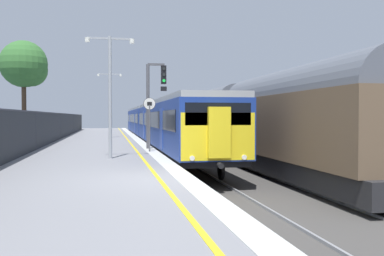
# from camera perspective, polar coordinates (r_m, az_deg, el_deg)

# --- Properties ---
(ground) EXTENTS (17.40, 110.00, 1.21)m
(ground) POSITION_cam_1_polar(r_m,az_deg,el_deg) (12.83, 9.21, -8.99)
(ground) COLOR gray
(commuter_train_at_platform) EXTENTS (2.83, 42.72, 3.81)m
(commuter_train_at_platform) POSITION_cam_1_polar(r_m,az_deg,el_deg) (36.14, -4.80, 0.76)
(commuter_train_at_platform) COLOR navy
(commuter_train_at_platform) RESTS_ON ground
(freight_train_adjacent_track) EXTENTS (2.60, 60.94, 4.73)m
(freight_train_adjacent_track) POSITION_cam_1_polar(r_m,az_deg,el_deg) (41.24, 0.07, 1.30)
(freight_train_adjacent_track) COLOR #232326
(freight_train_adjacent_track) RESTS_ON ground
(signal_gantry) EXTENTS (1.10, 0.24, 4.59)m
(signal_gantry) POSITION_cam_1_polar(r_m,az_deg,el_deg) (23.44, -5.12, 4.32)
(signal_gantry) COLOR #47474C
(signal_gantry) RESTS_ON ground
(speed_limit_sign) EXTENTS (0.59, 0.08, 2.66)m
(speed_limit_sign) POSITION_cam_1_polar(r_m,az_deg,el_deg) (21.37, -5.61, 1.41)
(speed_limit_sign) COLOR #59595B
(speed_limit_sign) RESTS_ON ground
(platform_lamp_mid) EXTENTS (2.00, 0.20, 5.03)m
(platform_lamp_mid) POSITION_cam_1_polar(r_m,az_deg,el_deg) (18.17, -10.73, 5.52)
(platform_lamp_mid) COLOR #93999E
(platform_lamp_mid) RESTS_ON ground
(platform_lamp_far) EXTENTS (2.00, 0.20, 5.32)m
(platform_lamp_far) POSITION_cam_1_polar(r_m,az_deg,el_deg) (36.31, -10.77, 3.73)
(platform_lamp_far) COLOR #93999E
(platform_lamp_far) RESTS_ON ground
(background_tree_centre) EXTENTS (3.44, 3.44, 7.34)m
(background_tree_centre) POSITION_cam_1_polar(r_m,az_deg,el_deg) (34.52, -21.06, 7.62)
(background_tree_centre) COLOR #473323
(background_tree_centre) RESTS_ON ground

